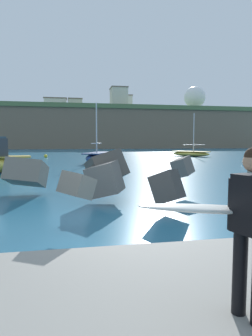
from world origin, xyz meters
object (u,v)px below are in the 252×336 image
Objects in this scene: station_building_east at (56,105)px; surfer_with_board at (241,219)px; boat_near_right at (191,153)px; station_building_central at (121,104)px; boat_near_left at (98,157)px; mooring_buoy_outer at (46,156)px; radar_dome at (195,99)px; mooring_buoy_middle at (244,162)px; station_building_annex at (75,105)px; station_building_west at (119,98)px.

surfer_with_board is at bearing -86.43° from station_building_east.
boat_near_right is 0.83× the size of station_building_central.
station_building_central reaches higher than surfer_with_board.
boat_near_left is 1.07× the size of boat_near_right.
surfer_with_board reaches higher than mooring_buoy_outer.
radar_dome reaches higher than mooring_buoy_outer.
mooring_buoy_outer is (-5.75, 9.69, -0.33)m from boat_near_left.
mooring_buoy_middle is at bearing -94.30° from boat_near_right.
boat_near_left is 14.34× the size of mooring_buoy_middle.
station_building_annex is (-44.17, -1.71, -3.50)m from radar_dome.
station_building_east reaches higher than boat_near_left.
boat_near_right is 0.84× the size of station_building_annex.
boat_near_left is 0.82× the size of station_building_east.
station_building_west is (18.52, 55.95, 15.56)m from mooring_buoy_outer.
radar_dome is (43.39, 76.86, 17.40)m from boat_near_left.
boat_near_right is at bearing -91.43° from station_building_central.
boat_near_right reaches higher than mooring_buoy_middle.
boat_near_left is 68.58m from station_building_west.
station_building_annex reaches higher than surfer_with_board.
station_building_west is 0.95× the size of station_building_annex.
station_building_east reaches higher than boat_near_right.
mooring_buoy_middle is at bearing -110.58° from radar_dome.
station_building_west is 10.41m from station_building_central.
station_building_central is at bearing -177.63° from radar_dome.
station_building_annex is at bearing 144.90° from station_building_west.
mooring_buoy_outer is at bearing 141.06° from mooring_buoy_middle.
mooring_buoy_outer is at bearing -94.34° from station_building_annex.
boat_near_left is 89.96m from radar_dome.
station_building_east is at bearing 107.38° from boat_near_right.
surfer_with_board reaches higher than mooring_buoy_middle.
station_building_annex is (0.16, 101.54, 13.17)m from surfer_with_board.
boat_near_right is at bearing 67.81° from surfer_with_board.
mooring_buoy_outer is 0.06× the size of station_building_central.
radar_dome is at bearing 66.76° from surfer_with_board.
station_building_central is 0.92× the size of station_building_east.
station_building_east is at bearing 176.85° from station_building_central.
mooring_buoy_outer is at bearing -108.31° from station_building_west.
surfer_with_board is 26.41m from boat_near_left.
mooring_buoy_middle is 0.04× the size of radar_dome.
radar_dome is at bearing 69.42° from mooring_buoy_middle.
station_building_west reaches higher than mooring_buoy_middle.
radar_dome is 28.18m from station_building_central.
mooring_buoy_middle is 89.37m from radar_dome.
boat_near_left is 78.58m from station_building_east.
boat_near_right is at bearing 85.70° from mooring_buoy_middle.
station_building_central is 16.17m from station_building_annex.
boat_near_right is at bearing -89.04° from station_building_west.
boat_near_right is 13.41× the size of mooring_buoy_middle.
boat_near_right is (14.65, 35.92, -0.86)m from surfer_with_board.
radar_dome is at bearing 66.21° from boat_near_right.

